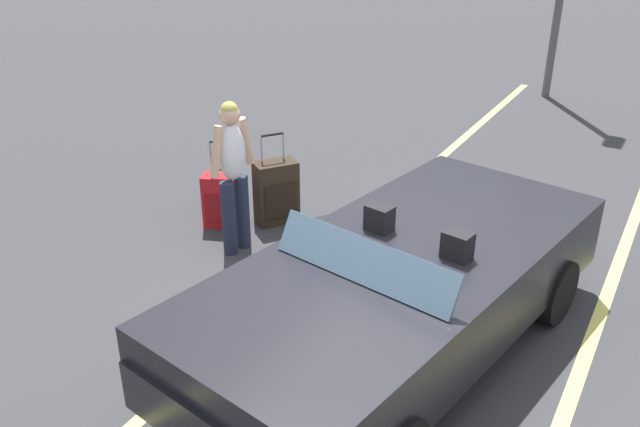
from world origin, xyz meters
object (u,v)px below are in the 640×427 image
at_px(suitcase_small_carryon, 315,243).
at_px(duffel_bag, 223,188).
at_px(suitcase_medium_bright, 221,201).
at_px(traveler_person, 233,170).
at_px(suitcase_large_black, 276,192).
at_px(convertible_car, 385,301).

xyz_separation_m(suitcase_small_carryon, duffel_bag, (-0.82, -1.81, -0.09)).
bearing_deg(suitcase_small_carryon, suitcase_medium_bright, 30.19).
distance_m(suitcase_medium_bright, duffel_bag, 0.73).
distance_m(duffel_bag, traveler_person, 1.54).
bearing_deg(suitcase_small_carryon, suitcase_large_black, 4.25).
bearing_deg(suitcase_small_carryon, convertible_car, 179.73).
distance_m(convertible_car, duffel_bag, 3.66).
relative_size(suitcase_medium_bright, suitcase_small_carryon, 2.01).
bearing_deg(suitcase_large_black, suitcase_medium_bright, -104.83).
bearing_deg(suitcase_small_carryon, duffel_bag, 15.79).
bearing_deg(convertible_car, suitcase_medium_bright, -106.40).
bearing_deg(duffel_bag, convertible_car, 58.42).
height_order(suitcase_medium_bright, suitcase_small_carryon, suitcase_medium_bright).
relative_size(suitcase_large_black, suitcase_medium_bright, 1.05).
height_order(suitcase_small_carryon, duffel_bag, suitcase_small_carryon).
bearing_deg(suitcase_large_black, suitcase_small_carryon, -0.43).
distance_m(convertible_car, suitcase_small_carryon, 1.72).
xyz_separation_m(suitcase_medium_bright, duffel_bag, (-0.58, -0.43, -0.15)).
height_order(suitcase_large_black, traveler_person, traveler_person).
distance_m(suitcase_large_black, duffel_bag, 0.96).
relative_size(suitcase_medium_bright, traveler_person, 0.61).
height_order(suitcase_medium_bright, duffel_bag, suitcase_medium_bright).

